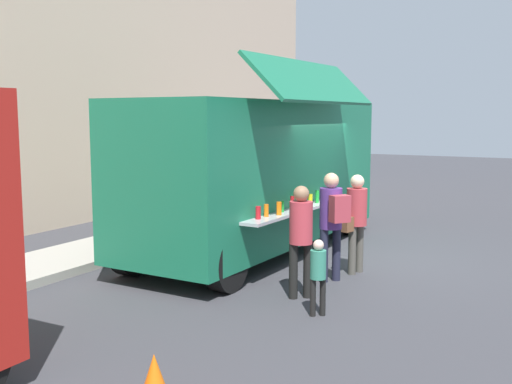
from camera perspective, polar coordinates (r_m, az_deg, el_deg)
The scene contains 8 objects.
ground_plane at distance 11.53m, azimuth 9.95°, elevation -6.20°, with size 60.00×60.00×0.00m, color #38383D.
food_truck_main at distance 11.63m, azimuth 0.27°, elevation 2.00°, with size 6.58×3.09×3.61m.
traffic_cone_orange at distance 5.75m, azimuth -9.57°, elevation -17.40°, with size 0.36×0.36×0.55m, color orange.
trash_bin at distance 16.51m, azimuth 0.09°, elevation -0.46°, with size 0.60×0.60×0.89m, color #2C5B38.
customer_front_ordering at distance 10.26m, azimuth 9.44°, elevation -2.18°, with size 0.55×0.34×1.68m.
customer_mid_with_backpack at distance 9.66m, azimuth 7.21°, elevation -2.24°, with size 0.52×0.56×1.76m.
customer_rear_waiting at distance 8.77m, azimuth 4.27°, elevation -3.75°, with size 0.34×0.34×1.66m.
child_near_queue at distance 8.10m, azimuth 5.90°, elevation -7.40°, with size 0.21×0.21×1.04m.
Camera 1 is at (-10.64, -3.58, 2.66)m, focal length 42.30 mm.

